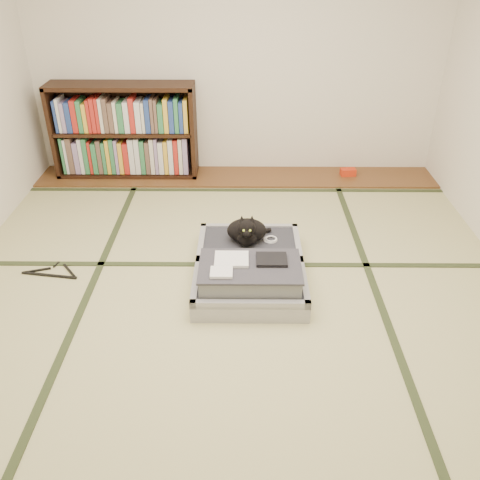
{
  "coord_description": "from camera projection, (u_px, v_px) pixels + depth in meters",
  "views": [
    {
      "loc": [
        0.08,
        -2.78,
        2.13
      ],
      "look_at": [
        0.05,
        0.35,
        0.25
      ],
      "focal_mm": 38.0,
      "sensor_mm": 36.0,
      "label": 1
    }
  ],
  "objects": [
    {
      "name": "wood_strip",
      "position": [
        236.0,
        177.0,
        5.19
      ],
      "size": [
        4.0,
        0.5,
        0.02
      ],
      "primitive_type": "cube",
      "color": "brown",
      "rests_on": "ground"
    },
    {
      "name": "floor",
      "position": [
        232.0,
        297.0,
        3.48
      ],
      "size": [
        4.5,
        4.5,
        0.0
      ],
      "primitive_type": "plane",
      "color": "#BFBC7F",
      "rests_on": "ground"
    },
    {
      "name": "tatami_borders",
      "position": [
        234.0,
        258.0,
        3.9
      ],
      "size": [
        4.0,
        4.5,
        0.01
      ],
      "color": "#2D381E",
      "rests_on": "ground"
    },
    {
      "name": "cat",
      "position": [
        247.0,
        231.0,
        3.76
      ],
      "size": [
        0.34,
        0.34,
        0.27
      ],
      "color": "black",
      "rests_on": "suitcase"
    },
    {
      "name": "bookcase",
      "position": [
        125.0,
        133.0,
        5.03
      ],
      "size": [
        1.41,
        0.32,
        0.92
      ],
      "color": "black",
      "rests_on": "wood_strip"
    },
    {
      "name": "cable_coil",
      "position": [
        271.0,
        239.0,
        3.84
      ],
      "size": [
        0.11,
        0.11,
        0.03
      ],
      "color": "white",
      "rests_on": "suitcase"
    },
    {
      "name": "suitcase",
      "position": [
        250.0,
        269.0,
        3.59
      ],
      "size": [
        0.77,
        1.02,
        0.3
      ],
      "color": "#A0A0A5",
      "rests_on": "floor"
    },
    {
      "name": "hanger",
      "position": [
        52.0,
        273.0,
        3.72
      ],
      "size": [
        0.43,
        0.22,
        0.01
      ],
      "color": "black",
      "rests_on": "floor"
    },
    {
      "name": "room_shell",
      "position": [
        230.0,
        81.0,
        2.73
      ],
      "size": [
        4.5,
        4.5,
        4.5
      ],
      "color": "white",
      "rests_on": "ground"
    },
    {
      "name": "red_item",
      "position": [
        348.0,
        172.0,
        5.18
      ],
      "size": [
        0.16,
        0.1,
        0.07
      ],
      "primitive_type": "cube",
      "rotation": [
        0.0,
        0.0,
        0.1
      ],
      "color": "red",
      "rests_on": "wood_strip"
    }
  ]
}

